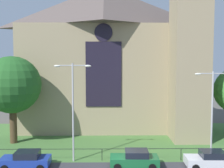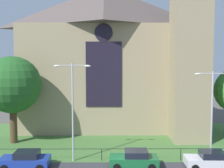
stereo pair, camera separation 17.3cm
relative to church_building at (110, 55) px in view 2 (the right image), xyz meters
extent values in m
plane|color=#56544C|center=(0.90, -6.59, -10.27)|extent=(160.00, 160.00, 0.00)
cube|color=#477538|center=(0.90, -8.59, -10.27)|extent=(120.00, 20.00, 0.01)
cube|color=tan|center=(-0.77, 0.63, -3.27)|extent=(22.00, 12.00, 14.00)
pyramid|color=#594C47|center=(-0.77, 0.63, 6.73)|extent=(22.00, 12.00, 6.00)
cube|color=black|center=(-0.77, -5.42, -2.57)|extent=(4.40, 0.16, 8.00)
cylinder|color=black|center=(-0.77, -5.42, 2.53)|extent=(2.20, 0.15, 2.20)
cube|color=tan|center=(9.23, -7.37, -1.27)|extent=(4.00, 4.00, 18.00)
cylinder|color=black|center=(-0.77, -14.09, -9.17)|extent=(29.64, 0.05, 0.05)
cylinder|color=black|center=(-8.18, -14.09, -9.72)|extent=(0.07, 0.07, 1.10)
cylinder|color=black|center=(-0.77, -14.09, -9.72)|extent=(0.06, 0.07, 1.10)
cylinder|color=black|center=(6.64, -14.09, -9.72)|extent=(0.06, 0.07, 1.10)
cylinder|color=#4C3823|center=(-11.00, -8.31, -8.15)|extent=(0.80, 0.80, 4.25)
sphere|color=#235B23|center=(-11.00, -8.31, -3.61)|extent=(6.43, 6.43, 6.43)
cylinder|color=#B2B2B7|center=(-3.42, -14.19, -5.74)|extent=(0.16, 0.16, 9.07)
cylinder|color=#B2B2B7|center=(-4.12, -14.19, -1.40)|extent=(1.40, 0.10, 0.10)
cylinder|color=#B2B2B7|center=(-2.72, -14.19, -1.40)|extent=(1.40, 0.10, 0.10)
ellipsoid|color=white|center=(-4.82, -14.19, -1.45)|extent=(0.57, 0.26, 0.20)
ellipsoid|color=white|center=(-2.02, -14.19, -1.45)|extent=(0.57, 0.26, 0.20)
cylinder|color=#B2B2B7|center=(9.41, -14.19, -6.10)|extent=(0.16, 0.16, 8.33)
cylinder|color=#B2B2B7|center=(8.71, -14.19, -2.14)|extent=(1.40, 0.10, 0.10)
cylinder|color=#B2B2B7|center=(10.11, -14.19, -2.14)|extent=(1.40, 0.10, 0.10)
ellipsoid|color=white|center=(8.01, -14.19, -2.19)|extent=(0.57, 0.26, 0.20)
cube|color=#1E3899|center=(-7.36, -15.91, -9.66)|extent=(4.23, 1.87, 0.70)
cube|color=black|center=(-7.16, -15.91, -9.04)|extent=(2.03, 1.63, 0.55)
cylinder|color=black|center=(-8.85, -15.03, -9.95)|extent=(0.64, 0.23, 0.64)
cylinder|color=black|center=(-5.88, -16.78, -9.95)|extent=(0.64, 0.23, 0.64)
cylinder|color=black|center=(-5.91, -14.98, -9.95)|extent=(0.64, 0.23, 0.64)
cube|color=#196033|center=(2.09, -15.76, -9.66)|extent=(4.24, 1.89, 0.70)
cube|color=black|center=(2.29, -15.77, -9.04)|extent=(2.04, 1.64, 0.55)
cylinder|color=black|center=(0.60, -16.63, -9.95)|extent=(0.64, 0.23, 0.64)
cylinder|color=black|center=(0.64, -14.83, -9.95)|extent=(0.64, 0.23, 0.64)
cylinder|color=black|center=(3.54, -16.70, -9.95)|extent=(0.64, 0.23, 0.64)
cylinder|color=black|center=(3.58, -14.90, -9.95)|extent=(0.64, 0.23, 0.64)
cube|color=silver|center=(8.64, -16.02, -9.66)|extent=(4.25, 1.93, 0.70)
cube|color=black|center=(8.84, -16.02, -9.04)|extent=(2.05, 1.66, 0.55)
cylinder|color=black|center=(7.14, -16.87, -9.95)|extent=(0.65, 0.24, 0.64)
cylinder|color=black|center=(7.20, -15.07, -9.95)|extent=(0.65, 0.24, 0.64)
cylinder|color=black|center=(10.14, -15.16, -9.95)|extent=(0.65, 0.24, 0.64)
camera|label=1|loc=(-0.14, -38.86, -1.17)|focal=43.58mm
camera|label=2|loc=(0.04, -38.86, -1.17)|focal=43.58mm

